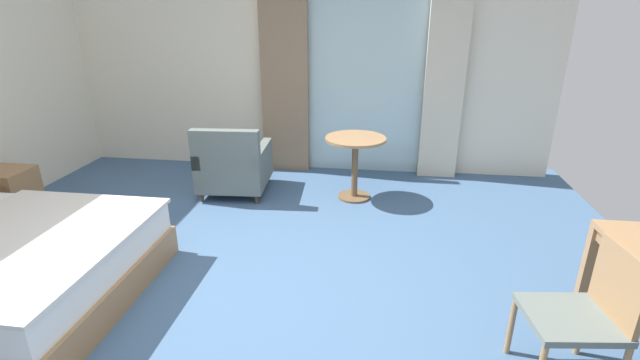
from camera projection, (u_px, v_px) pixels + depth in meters
ground at (242, 296)px, 3.43m from camera, size 6.64×6.44×0.10m
wall_back at (304, 68)px, 5.68m from camera, size 6.24×0.12×2.62m
balcony_glass_door at (363, 82)px, 5.56m from camera, size 1.51×0.02×2.31m
curtain_panel_left at (285, 75)px, 5.56m from camera, size 0.59×0.10×2.49m
curtain_panel_right at (445, 78)px, 5.32m from camera, size 0.47×0.10×2.49m
nightstand at (6, 193)px, 4.55m from camera, size 0.52×0.42×0.51m
desk_chair at (587, 310)px, 2.44m from camera, size 0.52×0.48×0.85m
armchair_by_window at (234, 166)px, 5.11m from camera, size 0.79×0.84×0.83m
round_cafe_table at (355, 154)px, 4.90m from camera, size 0.67×0.67×0.71m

